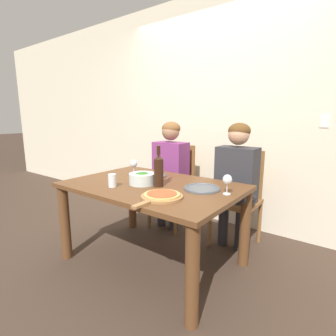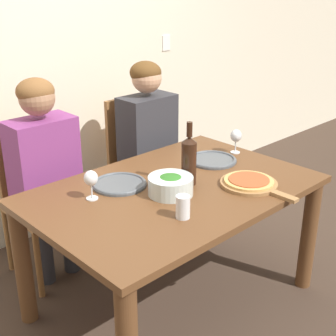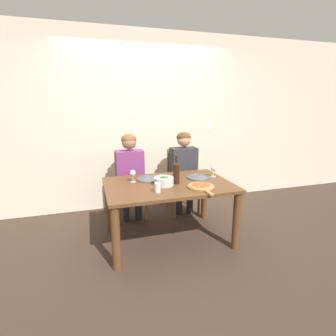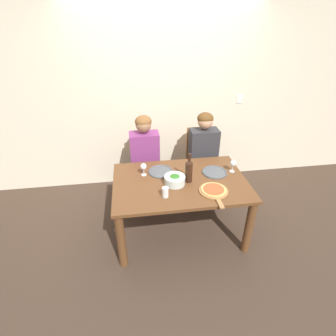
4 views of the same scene
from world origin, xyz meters
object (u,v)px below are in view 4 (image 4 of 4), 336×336
broccoli_bowl (175,180)px  water_tumbler (165,192)px  wine_bottle (189,170)px  dinner_plate_right (214,172)px  chair_right (201,159)px  chair_left (145,163)px  person_woman (145,152)px  wine_glass_left (143,167)px  dinner_plate_left (161,171)px  person_man (204,148)px  pizza_on_board (214,191)px  wine_glass_right (233,164)px

broccoli_bowl → water_tumbler: size_ratio=2.12×
wine_bottle → dinner_plate_right: wine_bottle is taller
chair_right → chair_left: bearing=180.0°
person_woman → wine_glass_left: (-0.05, -0.54, 0.08)m
water_tumbler → broccoli_bowl: bearing=58.7°
dinner_plate_right → wine_glass_left: (-0.82, 0.07, 0.10)m
chair_right → dinner_plate_right: size_ratio=3.32×
dinner_plate_left → water_tumbler: (-0.01, -0.48, 0.04)m
person_man → water_tumbler: bearing=-124.0°
chair_right → pizza_on_board: (-0.15, -1.09, 0.22)m
dinner_plate_left → dinner_plate_right: bearing=-9.6°
dinner_plate_right → wine_glass_right: 0.23m
person_man → wine_glass_right: person_man is taller
person_woman → water_tumbler: size_ratio=11.40×
person_man → dinner_plate_left: bearing=-142.5°
wine_glass_left → pizza_on_board: bearing=-32.3°
dinner_plate_left → chair_left: bearing=103.6°
broccoli_bowl → wine_glass_left: (-0.32, 0.23, 0.06)m
chair_right → water_tumbler: size_ratio=8.85×
chair_right → dinner_plate_right: 0.75m
person_man → broccoli_bowl: 0.93m
person_woman → dinner_plate_left: size_ratio=4.27×
person_woman → wine_bottle: size_ratio=3.63×
wine_glass_left → water_tumbler: 0.49m
water_tumbler → pizza_on_board: bearing=0.6°
chair_right → person_man: size_ratio=0.78×
wine_bottle → broccoli_bowl: (-0.16, -0.03, -0.09)m
dinner_plate_left → water_tumbler: bearing=-91.3°
dinner_plate_left → wine_glass_left: (-0.20, -0.04, 0.10)m
wine_bottle → pizza_on_board: bearing=-48.1°
wine_bottle → wine_glass_left: (-0.48, 0.20, -0.03)m
person_woman → wine_glass_right: person_woman is taller
water_tumbler → wine_bottle: bearing=40.1°
chair_right → wine_glass_left: size_ratio=6.35×
chair_left → person_woman: 0.26m
person_man → pizza_on_board: 0.99m
chair_right → wine_glass_right: chair_right is taller
person_woman → chair_left: bearing=90.0°
wine_bottle → wine_glass_left: bearing=157.4°
pizza_on_board → water_tumbler: 0.51m
dinner_plate_left → wine_glass_left: bearing=-169.8°
wine_glass_right → chair_right: bearing=104.0°
broccoli_bowl → wine_glass_right: bearing=12.3°
wine_bottle → water_tumbler: (-0.29, -0.25, -0.08)m
chair_left → broccoli_bowl: 0.95m
broccoli_bowl → water_tumbler: 0.26m
dinner_plate_left → pizza_on_board: size_ratio=0.65×
wine_glass_right → person_woman: bearing=148.2°
chair_right → person_man: (-0.00, -0.11, 0.23)m
dinner_plate_right → wine_glass_left: 0.83m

